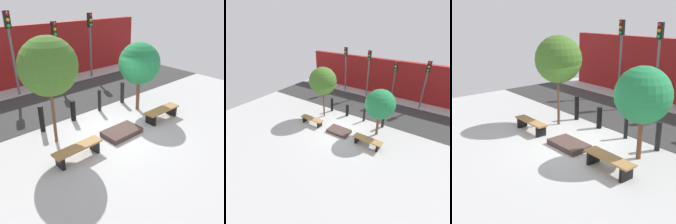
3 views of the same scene
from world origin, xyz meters
The scene contains 16 objects.
ground_plane centered at (0.00, 0.00, 0.00)m, with size 18.00×18.00×0.00m, color #B0B0B0.
road_strip centered at (0.00, 3.86, 0.01)m, with size 18.00×3.76×0.01m, color #323232.
building_facade centered at (0.00, 7.40, 1.61)m, with size 16.20×0.50×3.22m, color maroon.
bench_left centered at (-2.07, -0.62, 0.32)m, with size 1.67×0.44×0.45m.
bench_right centered at (2.07, -0.62, 0.33)m, with size 1.69×0.50×0.47m.
planter_bed centered at (0.00, -0.42, 0.09)m, with size 1.41×0.86×0.19m, color #473430.
tree_behind_left_bench centered at (-2.07, 0.74, 2.69)m, with size 1.87×1.87×3.63m.
tree_behind_right_bench centered at (2.07, 0.74, 2.08)m, with size 1.76×1.76×2.96m.
bollard_far_left centered at (-2.07, 1.73, 0.52)m, with size 0.19×0.19×1.04m, color black.
bollard_left centered at (-0.69, 1.73, 0.43)m, with size 0.21×0.21×0.86m, color black.
bollard_center centered at (0.69, 1.73, 0.48)m, with size 0.15×0.15×0.97m, color black.
bollard_right centered at (2.07, 1.73, 0.50)m, with size 0.18×0.18×1.00m, color black.
traffic_light_west centered at (-3.52, 6.02, 2.82)m, with size 0.28×0.27×4.11m.
traffic_light_mid_west centered at (-1.17, 6.02, 2.77)m, with size 0.28×0.27×4.04m.
traffic_light_mid_east centered at (1.17, 6.02, 2.38)m, with size 0.28×0.27×3.43m.
traffic_light_east centered at (3.52, 6.02, 2.58)m, with size 0.28×0.27×3.74m.
Camera 2 is at (5.07, -8.09, 6.47)m, focal length 28.00 mm.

